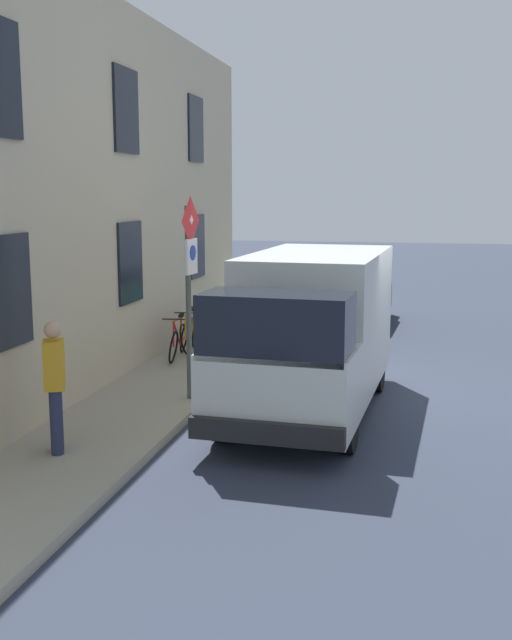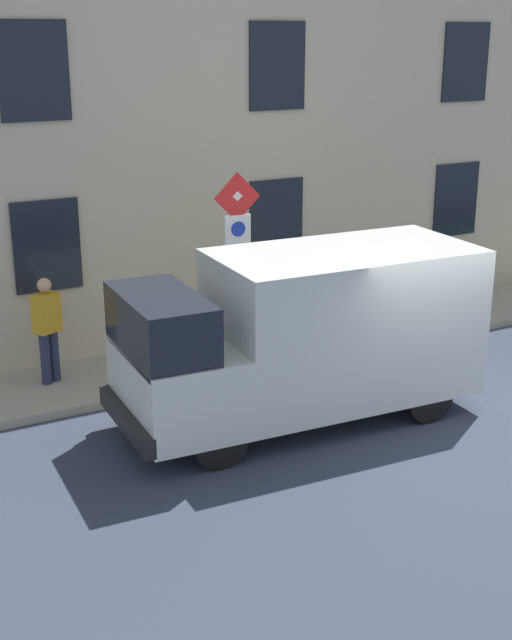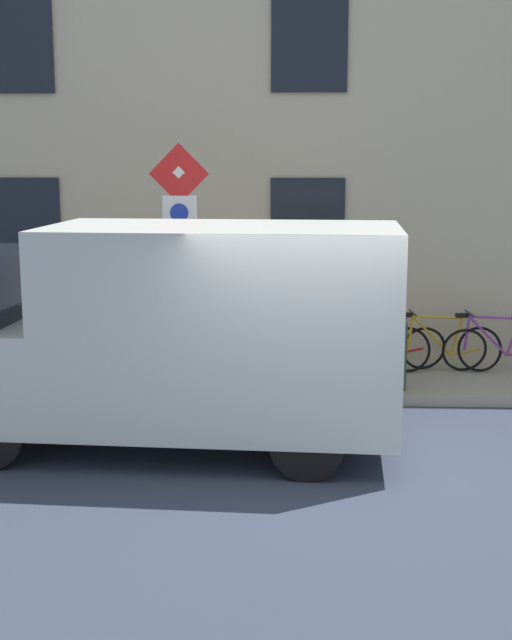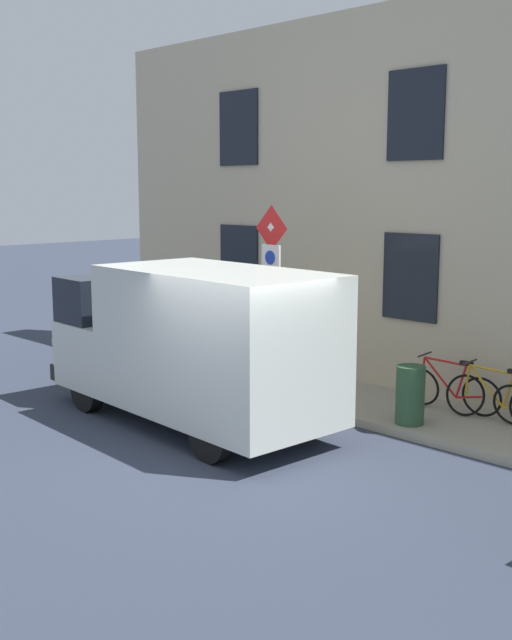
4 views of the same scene
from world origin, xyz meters
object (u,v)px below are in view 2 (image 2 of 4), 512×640
at_px(bicycle_orange, 377,299).
at_px(pedestrian, 47,327).
at_px(sign_post_stacked, 237,244).
at_px(litter_bin, 372,316).
at_px(bicycle_red, 343,305).
at_px(bicycle_purple, 411,293).
at_px(delivery_van, 307,333).

height_order(bicycle_orange, pedestrian, pedestrian).
bearing_deg(sign_post_stacked, litter_bin, -87.20).
distance_m(sign_post_stacked, bicycle_red, 3.55).
distance_m(bicycle_orange, pedestrian, 6.59).
bearing_deg(bicycle_purple, bicycle_orange, -3.37).
relative_size(delivery_van, litter_bin, 6.03).
bearing_deg(sign_post_stacked, bicycle_purple, -75.57).
relative_size(delivery_van, pedestrian, 3.16).
relative_size(bicycle_purple, bicycle_red, 1.00).
height_order(sign_post_stacked, pedestrian, sign_post_stacked).
bearing_deg(bicycle_purple, sign_post_stacked, 11.06).
xyz_separation_m(sign_post_stacked, litter_bin, (0.14, -2.80, -1.67)).
height_order(sign_post_stacked, bicycle_purple, sign_post_stacked).
bearing_deg(delivery_van, pedestrian, -40.32).
xyz_separation_m(bicycle_orange, litter_bin, (-1.02, 0.88, 0.08)).
relative_size(sign_post_stacked, bicycle_red, 1.83).
height_order(bicycle_purple, litter_bin, litter_bin).
distance_m(sign_post_stacked, bicycle_orange, 4.24).
bearing_deg(bicycle_orange, bicycle_purple, 175.91).
xyz_separation_m(delivery_van, bicycle_red, (3.07, -2.74, -0.82)).
distance_m(bicycle_purple, pedestrian, 7.40).
xyz_separation_m(sign_post_stacked, delivery_van, (-1.92, -0.13, -0.93)).
xyz_separation_m(sign_post_stacked, bicycle_orange, (1.16, -3.68, -1.75)).
distance_m(sign_post_stacked, pedestrian, 3.25).
height_order(sign_post_stacked, litter_bin, sign_post_stacked).
bearing_deg(sign_post_stacked, delivery_van, -176.15).
distance_m(bicycle_red, pedestrian, 5.78).
bearing_deg(bicycle_orange, bicycle_red, -4.08).
height_order(bicycle_purple, pedestrian, pedestrian).
bearing_deg(bicycle_purple, pedestrian, -1.60).
height_order(sign_post_stacked, bicycle_red, sign_post_stacked).
distance_m(delivery_van, litter_bin, 3.45).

